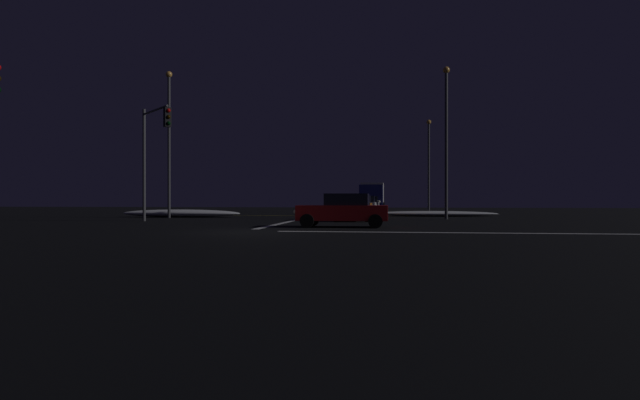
{
  "coord_description": "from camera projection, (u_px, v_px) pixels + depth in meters",
  "views": [
    {
      "loc": [
        5.84,
        -21.24,
        1.33
      ],
      "look_at": [
        1.43,
        11.9,
        1.25
      ],
      "focal_mm": 29.88,
      "sensor_mm": 36.0,
      "label": 1
    }
  ],
  "objects": [
    {
      "name": "box_truck",
      "position": [
        372.0,
        195.0,
        58.31
      ],
      "size": [
        2.68,
        8.28,
        3.08
      ],
      "color": "navy",
      "rests_on": "ground"
    },
    {
      "name": "sedan_black",
      "position": [
        353.0,
        207.0,
        32.1
      ],
      "size": [
        2.02,
        4.33,
        1.57
      ],
      "color": "black",
      "rests_on": "ground"
    },
    {
      "name": "streetlamp_right_far",
      "position": [
        429.0,
        159.0,
        50.22
      ],
      "size": [
        0.44,
        0.44,
        8.8
      ],
      "color": "#424247",
      "rests_on": "ground"
    },
    {
      "name": "stop_line_north",
      "position": [
        287.0,
        222.0,
        30.06
      ],
      "size": [
        0.35,
        14.22,
        0.01
      ],
      "color": "white",
      "rests_on": "ground"
    },
    {
      "name": "sedan_orange",
      "position": [
        359.0,
        206.0,
        37.97
      ],
      "size": [
        2.02,
        4.33,
        1.57
      ],
      "color": "#C66014",
      "rests_on": "ground"
    },
    {
      "name": "streetlamp_left_near",
      "position": [
        169.0,
        134.0,
        36.84
      ],
      "size": [
        0.44,
        0.44,
        10.17
      ],
      "color": "#424247",
      "rests_on": "ground"
    },
    {
      "name": "ground",
      "position": [
        247.0,
        232.0,
        21.83
      ],
      "size": [
        120.0,
        120.0,
        0.1
      ],
      "primitive_type": "cube",
      "color": "black"
    },
    {
      "name": "snow_bank_left_curb",
      "position": [
        181.0,
        213.0,
        38.14
      ],
      "size": [
        8.75,
        1.5,
        0.56
      ],
      "color": "white",
      "rests_on": "ground"
    },
    {
      "name": "crosswalk_bar_east",
      "position": [
        457.0,
        233.0,
        20.72
      ],
      "size": [
        14.22,
        0.4,
        0.01
      ],
      "color": "white",
      "rests_on": "ground"
    },
    {
      "name": "sedan_red_crossing",
      "position": [
        344.0,
        210.0,
        24.87
      ],
      "size": [
        4.33,
        2.02,
        1.57
      ],
      "color": "maroon",
      "rests_on": "ground"
    },
    {
      "name": "traffic_signal_nw",
      "position": [
        153.0,
        142.0,
        30.39
      ],
      "size": [
        2.9,
        2.9,
        6.66
      ],
      "color": "#4C4C51",
      "rests_on": "ground"
    },
    {
      "name": "centre_line_ns",
      "position": [
        315.0,
        216.0,
        41.56
      ],
      "size": [
        22.0,
        0.15,
        0.01
      ],
      "color": "yellow",
      "rests_on": "ground"
    },
    {
      "name": "sedan_white",
      "position": [
        365.0,
        205.0,
        44.6
      ],
      "size": [
        2.02,
        4.33,
        1.57
      ],
      "color": "silver",
      "rests_on": "ground"
    },
    {
      "name": "snow_bank_right_curb",
      "position": [
        434.0,
        214.0,
        39.97
      ],
      "size": [
        9.32,
        1.5,
        0.4
      ],
      "color": "white",
      "rests_on": "ground"
    },
    {
      "name": "sedan_silver",
      "position": [
        369.0,
        204.0,
        50.36
      ],
      "size": [
        2.02,
        4.33,
        1.57
      ],
      "color": "#B7B7BC",
      "rests_on": "ground"
    },
    {
      "name": "streetlamp_right_near",
      "position": [
        446.0,
        132.0,
        34.35
      ],
      "size": [
        0.44,
        0.44,
        9.87
      ],
      "color": "#424247",
      "rests_on": "ground"
    }
  ]
}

